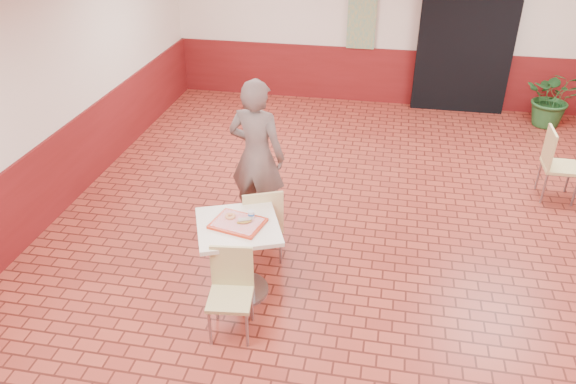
% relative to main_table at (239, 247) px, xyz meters
% --- Properties ---
extents(room_shell, '(8.01, 10.01, 3.01)m').
position_rel_main_table_xyz_m(room_shell, '(1.31, 0.78, 0.94)').
color(room_shell, maroon).
rests_on(room_shell, ground).
extents(wainscot_band, '(8.00, 10.00, 1.00)m').
position_rel_main_table_xyz_m(wainscot_band, '(1.31, 0.78, -0.06)').
color(wainscot_band, maroon).
rests_on(wainscot_band, ground).
extents(corridor_doorway, '(1.60, 0.22, 2.20)m').
position_rel_main_table_xyz_m(corridor_doorway, '(2.51, 5.66, 0.54)').
color(corridor_doorway, black).
rests_on(corridor_doorway, ground).
extents(promo_poster, '(0.50, 0.03, 1.20)m').
position_rel_main_table_xyz_m(promo_poster, '(0.71, 5.72, 1.04)').
color(promo_poster, gray).
rests_on(promo_poster, wainscot_band).
extents(main_table, '(0.78, 0.78, 0.83)m').
position_rel_main_table_xyz_m(main_table, '(0.00, 0.00, 0.00)').
color(main_table, beige).
rests_on(main_table, ground).
extents(chair_main_front, '(0.44, 0.44, 0.86)m').
position_rel_main_table_xyz_m(chair_main_front, '(0.06, -0.52, -0.08)').
color(chair_main_front, tan).
rests_on(chair_main_front, ground).
extents(chair_main_back, '(0.56, 0.56, 0.93)m').
position_rel_main_table_xyz_m(chair_main_back, '(0.10, 0.56, -0.04)').
color(chair_main_back, '#DEC885').
rests_on(chair_main_back, ground).
extents(customer, '(0.75, 0.56, 1.87)m').
position_rel_main_table_xyz_m(customer, '(-0.11, 1.27, 0.38)').
color(customer, '#6A5852').
rests_on(customer, ground).
extents(serving_tray, '(0.48, 0.38, 0.03)m').
position_rel_main_table_xyz_m(serving_tray, '(0.00, 0.00, 0.28)').
color(serving_tray, '#B2250D').
rests_on(serving_tray, main_table).
extents(ring_donut, '(0.12, 0.12, 0.03)m').
position_rel_main_table_xyz_m(ring_donut, '(-0.09, 0.06, 0.32)').
color(ring_donut, '#D8894E').
rests_on(ring_donut, serving_tray).
extents(long_john_donut, '(0.16, 0.12, 0.05)m').
position_rel_main_table_xyz_m(long_john_donut, '(0.07, -0.00, 0.32)').
color(long_john_donut, '#B48E34').
rests_on(long_john_donut, serving_tray).
extents(paper_cup, '(0.07, 0.07, 0.08)m').
position_rel_main_table_xyz_m(paper_cup, '(0.11, 0.09, 0.34)').
color(paper_cup, silver).
rests_on(paper_cup, serving_tray).
extents(chair_second_left, '(0.44, 0.44, 0.96)m').
position_rel_main_table_xyz_m(chair_second_left, '(3.52, 2.65, -0.02)').
color(chair_second_left, '#EADD8C').
rests_on(chair_second_left, ground).
extents(potted_plant, '(1.05, 0.96, 0.99)m').
position_rel_main_table_xyz_m(potted_plant, '(4.01, 5.18, -0.06)').
color(potted_plant, '#245B28').
rests_on(potted_plant, ground).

